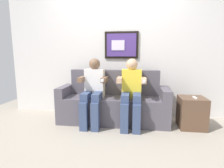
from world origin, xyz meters
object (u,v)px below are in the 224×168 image
Objects in this scene: person_on_left at (93,89)px; side_table_right at (192,113)px; person_on_right at (131,90)px; spare_remote_on_table at (195,98)px; couch at (113,104)px.

side_table_right is (1.60, 0.06, -0.36)m from person_on_left.
spare_remote_on_table is at bearing 0.77° from person_on_right.
person_on_right is 0.99m from spare_remote_on_table.
person_on_right is 2.22× the size of side_table_right.
couch is at bearing 175.30° from side_table_right.
person_on_left reaches higher than couch.
spare_remote_on_table is at bearing -6.72° from couch.
spare_remote_on_table is at bearing 0.47° from person_on_left.
person_on_left is 1.00× the size of person_on_right.
side_table_right is (1.29, -0.11, -0.06)m from couch.
person_on_right is 1.04m from side_table_right.
couch is 0.46m from person_on_right.
person_on_right reaches higher than couch.
spare_remote_on_table is (0.02, -0.05, 0.26)m from side_table_right.
couch is 14.43× the size of spare_remote_on_table.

